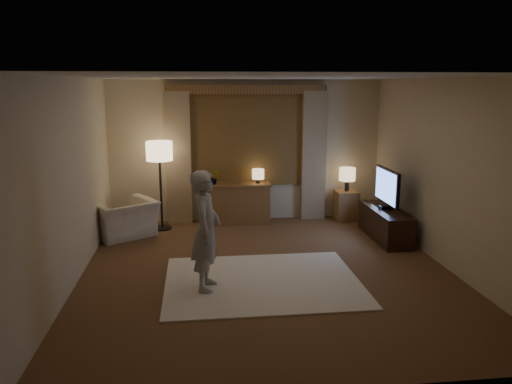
{
  "coord_description": "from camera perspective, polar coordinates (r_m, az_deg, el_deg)",
  "views": [
    {
      "loc": [
        -0.91,
        -6.38,
        2.51
      ],
      "look_at": [
        -0.08,
        0.6,
        0.99
      ],
      "focal_mm": 35.0,
      "sensor_mm": 36.0,
      "label": 1
    }
  ],
  "objects": [
    {
      "name": "room",
      "position": [
        7.05,
        0.75,
        2.59
      ],
      "size": [
        5.04,
        5.54,
        2.64
      ],
      "color": "brown",
      "rests_on": "ground"
    },
    {
      "name": "rug",
      "position": [
        6.57,
        0.75,
        -10.18
      ],
      "size": [
        2.5,
        2.0,
        0.02
      ],
      "primitive_type": "cube",
      "color": "white",
      "rests_on": "floor"
    },
    {
      "name": "sideboard",
      "position": [
        9.17,
        -2.24,
        -1.43
      ],
      "size": [
        1.2,
        0.4,
        0.7
      ],
      "primitive_type": "cube",
      "color": "brown",
      "rests_on": "floor"
    },
    {
      "name": "picture_frame",
      "position": [
        9.07,
        -2.27,
        1.33
      ],
      "size": [
        0.16,
        0.02,
        0.2
      ],
      "primitive_type": "cube",
      "color": "brown",
      "rests_on": "sideboard"
    },
    {
      "name": "plant",
      "position": [
        9.04,
        -4.8,
        1.58
      ],
      "size": [
        0.17,
        0.13,
        0.3
      ],
      "primitive_type": "imported",
      "color": "#999999",
      "rests_on": "sideboard"
    },
    {
      "name": "table_lamp_sideboard",
      "position": [
        9.1,
        0.24,
        2.0
      ],
      "size": [
        0.22,
        0.22,
        0.3
      ],
      "color": "black",
      "rests_on": "sideboard"
    },
    {
      "name": "floor_lamp",
      "position": [
        8.76,
        -10.98,
        4.07
      ],
      "size": [
        0.45,
        0.45,
        1.56
      ],
      "color": "black",
      "rests_on": "floor"
    },
    {
      "name": "armchair",
      "position": [
        8.62,
        -14.83,
        -3.0
      ],
      "size": [
        1.26,
        1.22,
        0.62
      ],
      "primitive_type": "imported",
      "rotation": [
        0.0,
        0.0,
        -2.57
      ],
      "color": "beige",
      "rests_on": "floor"
    },
    {
      "name": "side_table",
      "position": [
        9.52,
        10.25,
        -1.54
      ],
      "size": [
        0.4,
        0.4,
        0.56
      ],
      "primitive_type": "cube",
      "color": "brown",
      "rests_on": "floor"
    },
    {
      "name": "table_lamp_side",
      "position": [
        9.4,
        10.39,
        1.94
      ],
      "size": [
        0.3,
        0.3,
        0.44
      ],
      "color": "black",
      "rests_on": "side_table"
    },
    {
      "name": "tv_stand",
      "position": [
        8.53,
        14.54,
        -3.56
      ],
      "size": [
        0.45,
        1.4,
        0.5
      ],
      "primitive_type": "cube",
      "color": "black",
      "rests_on": "floor"
    },
    {
      "name": "tv",
      "position": [
        8.39,
        14.75,
        0.52
      ],
      "size": [
        0.23,
        0.93,
        0.67
      ],
      "color": "black",
      "rests_on": "tv_stand"
    },
    {
      "name": "person",
      "position": [
        6.13,
        -5.73,
        -4.41
      ],
      "size": [
        0.45,
        0.6,
        1.49
      ],
      "primitive_type": "imported",
      "rotation": [
        0.0,
        0.0,
        1.38
      ],
      "color": "#ABA69E",
      "rests_on": "rug"
    }
  ]
}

